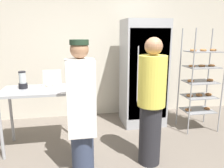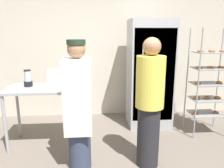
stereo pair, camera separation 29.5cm
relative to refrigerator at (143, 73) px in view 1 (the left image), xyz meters
The scene contains 8 objects.
back_wall 1.04m from the refrigerator, 137.44° to the left, with size 6.40×0.12×2.79m, color beige.
refrigerator is the anchor object (origin of this frame).
baking_rack 0.99m from the refrigerator, 26.42° to the right, with size 0.59×0.44×1.76m.
prep_counter 1.90m from the refrigerator, 160.97° to the right, with size 1.01×0.62×0.90m.
donut_box 1.69m from the refrigerator, 158.89° to the right, with size 0.26×0.22×0.26m.
blender_pitcher 2.06m from the refrigerator, 165.05° to the right, with size 0.12×0.12×0.25m.
person_baker 1.77m from the refrigerator, 132.51° to the right, with size 0.34×0.36×1.61m.
person_customer 1.35m from the refrigerator, 103.93° to the right, with size 0.35×0.35×1.64m.
Camera 1 is at (-0.58, -2.11, 1.68)m, focal length 35.00 mm.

